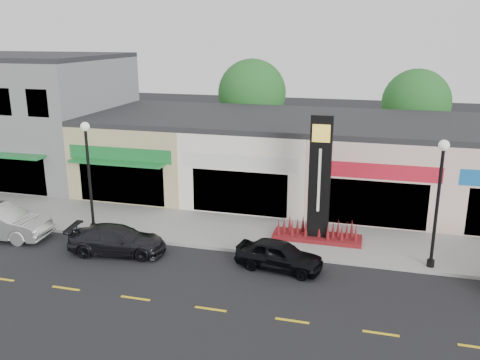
% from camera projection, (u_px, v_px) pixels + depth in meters
% --- Properties ---
extents(ground, '(120.00, 120.00, 0.00)m').
position_uv_depth(ground, '(233.00, 273.00, 21.27)').
color(ground, black).
rests_on(ground, ground).
extents(sidewalk, '(52.00, 4.30, 0.15)m').
position_uv_depth(sidewalk, '(257.00, 233.00, 25.28)').
color(sidewalk, gray).
rests_on(sidewalk, ground).
extents(curb, '(52.00, 0.20, 0.15)m').
position_uv_depth(curb, '(246.00, 251.00, 23.19)').
color(curb, gray).
rests_on(curb, ground).
extents(building_grey_2story, '(12.00, 10.95, 8.30)m').
position_uv_depth(building_grey_2story, '(29.00, 116.00, 35.25)').
color(building_grey_2story, slate).
rests_on(building_grey_2story, ground).
extents(shop_beige, '(7.00, 10.85, 4.80)m').
position_uv_depth(shop_beige, '(156.00, 148.00, 33.35)').
color(shop_beige, tan).
rests_on(shop_beige, ground).
extents(shop_cream, '(7.00, 10.01, 4.80)m').
position_uv_depth(shop_cream, '(260.00, 154.00, 31.61)').
color(shop_cream, white).
rests_on(shop_cream, ground).
extents(shop_pink_w, '(7.00, 10.01, 4.80)m').
position_uv_depth(shop_pink_w, '(376.00, 161.00, 29.86)').
color(shop_pink_w, '#D0AA9E').
rests_on(shop_pink_w, ground).
extents(tree_rear_west, '(5.20, 5.20, 7.83)m').
position_uv_depth(tree_rear_west, '(252.00, 93.00, 38.89)').
color(tree_rear_west, '#382619').
rests_on(tree_rear_west, ground).
extents(tree_rear_mid, '(4.80, 4.80, 7.29)m').
position_uv_depth(tree_rear_mid, '(416.00, 103.00, 35.98)').
color(tree_rear_mid, '#382619').
rests_on(tree_rear_mid, ground).
extents(lamp_west_near, '(0.44, 0.44, 5.47)m').
position_uv_depth(lamp_west_near, '(88.00, 166.00, 24.61)').
color(lamp_west_near, black).
rests_on(lamp_west_near, sidewalk).
extents(lamp_east_near, '(0.44, 0.44, 5.47)m').
position_uv_depth(lamp_east_near, '(439.00, 192.00, 20.61)').
color(lamp_east_near, black).
rests_on(lamp_east_near, sidewalk).
extents(pylon_sign, '(4.20, 1.30, 6.00)m').
position_uv_depth(pylon_sign, '(319.00, 197.00, 23.77)').
color(pylon_sign, '#5A0F18').
rests_on(pylon_sign, sidewalk).
extents(car_white_van, '(2.08, 5.04, 1.62)m').
position_uv_depth(car_white_van, '(0.00, 222.00, 24.72)').
color(car_white_van, silver).
rests_on(car_white_van, ground).
extents(car_dark_sedan, '(2.37, 4.61, 1.28)m').
position_uv_depth(car_dark_sedan, '(117.00, 240.00, 23.04)').
color(car_dark_sedan, black).
rests_on(car_dark_sedan, ground).
extents(car_black_sedan, '(2.04, 3.90, 1.27)m').
position_uv_depth(car_black_sedan, '(279.00, 255.00, 21.48)').
color(car_black_sedan, black).
rests_on(car_black_sedan, ground).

